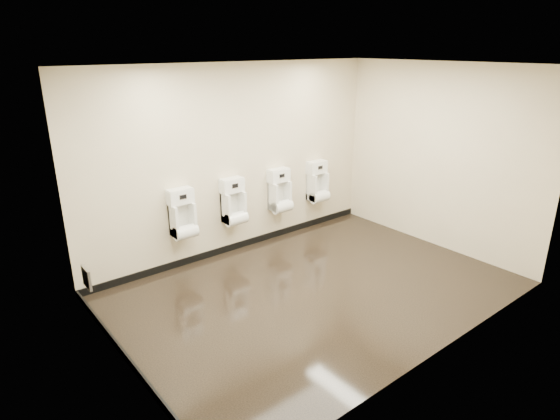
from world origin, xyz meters
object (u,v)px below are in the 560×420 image
at_px(urinal_0, 183,218).
at_px(urinal_1, 234,205).
at_px(urinal_2, 280,194).
at_px(urinal_3, 318,185).
at_px(access_panel, 87,278).

xyz_separation_m(urinal_0, urinal_1, (0.84, 0.00, 0.00)).
xyz_separation_m(urinal_0, urinal_2, (1.72, 0.00, 0.00)).
distance_m(urinal_0, urinal_3, 2.54).
xyz_separation_m(access_panel, urinal_2, (3.18, 0.43, 0.27)).
bearing_deg(urinal_0, urinal_1, 0.00).
xyz_separation_m(access_panel, urinal_0, (1.47, 0.43, 0.27)).
bearing_deg(urinal_2, urinal_1, 180.00).
bearing_deg(urinal_3, urinal_1, 180.00).
distance_m(urinal_1, urinal_3, 1.70).
bearing_deg(urinal_1, urinal_0, 180.00).
relative_size(urinal_1, urinal_3, 1.00).
bearing_deg(access_panel, urinal_2, 7.67).
height_order(urinal_0, urinal_2, same).
bearing_deg(urinal_1, urinal_3, 0.00).
distance_m(urinal_2, urinal_3, 0.82).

